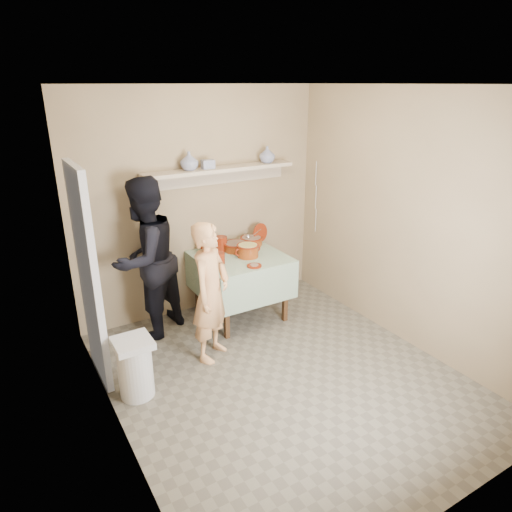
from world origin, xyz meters
TOP-DOWN VIEW (x-y plane):
  - ground at (0.00, 0.00)m, footprint 3.50×3.50m
  - tile_panel at (-1.46, 0.95)m, footprint 0.06×0.70m
  - plate_stack_a at (-0.03, 1.54)m, footprint 0.16×0.16m
  - plate_stack_b at (0.14, 1.54)m, footprint 0.14×0.14m
  - bowl_stack at (-0.06, 1.18)m, footprint 0.13×0.13m
  - empty_bowl at (-0.09, 1.32)m, footprint 0.18×0.18m
  - propped_lid at (0.71, 1.58)m, footprint 0.24×0.10m
  - vase_right at (0.82, 1.61)m, footprint 0.24×0.24m
  - vase_left at (-0.17, 1.63)m, footprint 0.27×0.27m
  - ceramic_box at (0.05, 1.62)m, footprint 0.14×0.11m
  - person_cook at (-0.41, 0.67)m, footprint 0.62×0.58m
  - person_helper at (-0.79, 1.44)m, footprint 1.07×1.00m
  - room_shell at (0.00, 0.00)m, footprint 3.04×3.54m
  - serving_table at (0.25, 1.28)m, footprint 0.97×0.97m
  - cazuela_meat_a at (0.29, 1.45)m, footprint 0.30×0.30m
  - cazuela_meat_b at (0.55, 1.53)m, footprint 0.28×0.28m
  - ladle at (0.51, 1.53)m, footprint 0.08×0.26m
  - cazuela_rice at (0.31, 1.21)m, footprint 0.33×0.25m
  - front_plate at (0.22, 0.91)m, footprint 0.16×0.16m
  - wall_shelf at (0.20, 1.65)m, footprint 1.80×0.25m
  - trash_bin at (-1.26, 0.44)m, footprint 0.32×0.32m
  - electrical_cord at (1.47, 1.48)m, footprint 0.01×0.05m

SIDE VIEW (x-z plane):
  - ground at x=0.00m, z-range 0.00..0.00m
  - trash_bin at x=-1.26m, z-range 0.00..0.56m
  - serving_table at x=0.25m, z-range 0.26..1.02m
  - person_cook at x=-0.41m, z-range 0.00..1.42m
  - front_plate at x=0.22m, z-range 0.76..0.78m
  - empty_bowl at x=-0.09m, z-range 0.76..0.82m
  - cazuela_meat_a at x=0.29m, z-range 0.77..0.87m
  - cazuela_meat_b at x=0.55m, z-range 0.77..0.87m
  - bowl_stack at x=-0.06m, z-range 0.76..0.89m
  - cazuela_rice at x=0.31m, z-range 0.77..0.92m
  - plate_stack_b at x=0.14m, z-range 0.76..0.93m
  - plate_stack_a at x=-0.03m, z-range 0.76..0.97m
  - ladle at x=0.51m, z-range 0.78..0.97m
  - person_helper at x=-0.79m, z-range 0.00..1.75m
  - propped_lid at x=0.71m, z-range 0.76..1.00m
  - tile_panel at x=-1.46m, z-range 0.00..2.00m
  - electrical_cord at x=1.47m, z-range 0.80..1.70m
  - room_shell at x=0.00m, z-range 0.30..2.92m
  - wall_shelf at x=0.20m, z-range 1.57..1.78m
  - ceramic_box at x=0.05m, z-range 1.72..1.82m
  - vase_right at x=0.82m, z-range 1.72..1.91m
  - vase_left at x=-0.17m, z-range 1.72..1.92m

